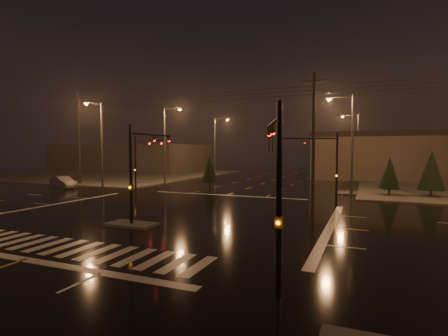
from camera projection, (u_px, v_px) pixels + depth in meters
The scene contains 22 objects.
ground at pixel (167, 214), 24.52m from camera, with size 140.00×140.00×0.00m, color black.
sidewalk_nw at pixel (113, 174), 63.66m from camera, with size 36.00×36.00×0.12m, color #4D4B45.
median_island at pixel (132, 224), 20.83m from camera, with size 3.00×1.60×0.15m, color #4D4B45.
crosswalk at pixel (64, 247), 16.22m from camera, with size 15.00×2.60×0.01m, color beige.
stop_bar_near at pixel (25, 259), 14.37m from camera, with size 16.00×0.50×0.01m, color beige.
stop_bar_far at pixel (226, 195), 34.67m from camera, with size 16.00×0.50×0.01m, color beige.
commercial_block at pixel (132, 158), 76.50m from camera, with size 30.00×18.00×5.60m, color #3F3937.
signal_mast_median at pixel (140, 162), 21.49m from camera, with size 0.25×4.59×6.00m.
signal_mast_ne at pixel (324, 158), 30.04m from camera, with size 4.84×1.86×6.00m.
signal_mast_nw at pixel (141, 157), 37.31m from camera, with size 4.84×1.86×6.00m.
signal_mast_se at pixel (276, 175), 11.42m from camera, with size 1.55×3.87×6.00m.
streetlight_1 at pixel (167, 140), 45.10m from camera, with size 2.77×0.32×10.00m.
streetlight_2 at pixel (216, 142), 59.86m from camera, with size 2.77×0.32×10.00m.
streetlight_3 at pixel (349, 137), 34.70m from camera, with size 2.77×0.32×10.00m.
streetlight_4 at pixel (356, 141), 53.16m from camera, with size 2.77×0.32×10.00m.
streetlight_5 at pixel (100, 139), 40.65m from camera, with size 0.32×2.77×10.00m.
utility_pole_0 at pixel (79, 137), 45.53m from camera, with size 2.20×0.32×12.00m.
utility_pole_1 at pixel (314, 133), 34.06m from camera, with size 2.20×0.32×12.00m.
conifer_0 at pixel (390, 173), 34.13m from camera, with size 1.99×1.99×3.81m.
conifer_1 at pixel (431, 170), 33.02m from camera, with size 2.40×2.40×4.45m.
conifer_3 at pixel (210, 169), 40.60m from camera, with size 1.97×1.97×3.78m.
car_crossing at pixel (63, 182), 41.29m from camera, with size 1.47×4.22×1.39m, color slate.
Camera 1 is at (13.00, -20.94, 4.53)m, focal length 28.00 mm.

